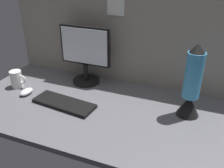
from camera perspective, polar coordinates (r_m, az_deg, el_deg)
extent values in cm
cube|color=#515156|center=(141.72, 2.13, -6.56)|extent=(180.00, 80.00, 3.00)
cube|color=gray|center=(159.93, 6.97, 10.83)|extent=(180.00, 5.00, 64.97)
cube|color=white|center=(157.90, 0.87, 18.23)|extent=(11.10, 0.40, 16.90)
cylinder|color=black|center=(171.89, -5.85, 0.76)|extent=(18.00, 18.00, 1.80)
cylinder|color=black|center=(169.12, -5.95, 2.70)|extent=(3.20, 3.20, 11.00)
cube|color=black|center=(163.24, -6.10, 8.61)|extent=(34.03, 2.40, 25.21)
cube|color=white|center=(162.07, -6.33, 8.46)|extent=(31.63, 0.60, 22.81)
cube|color=black|center=(147.99, -10.79, -4.32)|extent=(38.21, 17.00, 2.00)
ellipsoid|color=silver|center=(164.43, -18.78, -1.68)|extent=(6.33, 10.00, 3.40)
cylinder|color=white|center=(173.96, -20.81, 1.05)|extent=(7.27, 7.27, 11.17)
torus|color=white|center=(170.93, -19.72, 0.99)|extent=(5.92, 1.00, 5.92)
cone|color=black|center=(140.92, 16.89, -4.69)|extent=(12.22, 12.22, 11.11)
cylinder|color=#3F99CC|center=(132.68, 17.93, 1.84)|extent=(8.89, 8.89, 24.45)
cone|color=black|center=(127.43, 18.86, 7.70)|extent=(8.00, 8.00, 4.45)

